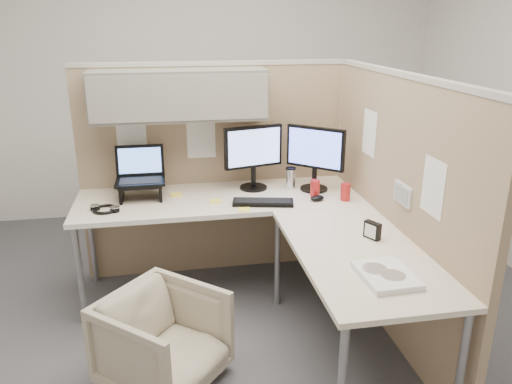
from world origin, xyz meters
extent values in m
plane|color=#424248|center=(0.00, 0.00, 0.00)|extent=(4.50, 4.50, 0.00)
cube|color=tan|center=(-0.10, 0.90, 0.80)|extent=(2.00, 0.05, 1.60)
cube|color=#A8A399|center=(-0.10, 0.90, 1.61)|extent=(2.00, 0.06, 0.03)
cube|color=slate|center=(-0.35, 0.75, 1.42)|extent=(1.20, 0.34, 0.34)
cube|color=gray|center=(-0.35, 0.57, 1.42)|extent=(1.18, 0.01, 0.30)
plane|color=white|center=(-0.70, 0.87, 1.15)|extent=(0.26, 0.00, 0.26)
plane|color=white|center=(-0.20, 0.87, 1.08)|extent=(0.26, 0.00, 0.26)
cube|color=tan|center=(0.90, -0.10, 0.80)|extent=(0.05, 2.00, 1.60)
cube|color=#A8A399|center=(0.90, -0.10, 1.61)|extent=(0.06, 2.00, 0.03)
cube|color=#A8A399|center=(0.90, 0.90, 0.80)|extent=(0.06, 0.06, 1.60)
cube|color=silver|center=(0.87, -0.25, 0.96)|extent=(0.02, 0.20, 0.12)
cube|color=gray|center=(0.86, -0.25, 0.96)|extent=(0.00, 0.16, 0.09)
plane|color=white|center=(0.87, 0.30, 1.20)|extent=(0.00, 0.26, 0.26)
plane|color=white|center=(0.87, -0.55, 1.10)|extent=(0.00, 0.26, 0.26)
cube|color=beige|center=(-0.10, 0.54, 0.71)|extent=(2.00, 0.68, 0.03)
cube|color=beige|center=(0.54, -0.45, 0.71)|extent=(0.68, 1.30, 0.03)
cube|color=white|center=(-0.10, 0.20, 0.71)|extent=(2.00, 0.02, 0.03)
cylinder|color=gray|center=(-1.05, 0.25, 0.35)|extent=(0.04, 0.04, 0.70)
cylinder|color=gray|center=(-1.05, 0.83, 0.35)|extent=(0.04, 0.04, 0.70)
cylinder|color=gray|center=(0.83, -1.05, 0.35)|extent=(0.04, 0.04, 0.70)
cylinder|color=gray|center=(0.25, 0.25, 0.35)|extent=(0.04, 0.04, 0.70)
imported|color=beige|center=(-0.53, -0.42, 0.29)|extent=(0.77, 0.77, 0.58)
cylinder|color=black|center=(0.16, 0.67, 0.74)|extent=(0.20, 0.20, 0.02)
cylinder|color=black|center=(0.16, 0.67, 0.82)|extent=(0.04, 0.04, 0.15)
cube|color=black|center=(0.16, 0.67, 1.05)|extent=(0.44, 0.14, 0.30)
cube|color=#8AA4EE|center=(0.16, 0.66, 1.05)|extent=(0.39, 0.10, 0.26)
cylinder|color=black|center=(0.59, 0.57, 0.74)|extent=(0.20, 0.20, 0.02)
cylinder|color=black|center=(0.59, 0.57, 0.82)|extent=(0.04, 0.04, 0.15)
cube|color=black|center=(0.59, 0.57, 1.05)|extent=(0.35, 0.32, 0.30)
cube|color=#5971F4|center=(0.58, 0.55, 1.05)|extent=(0.30, 0.27, 0.26)
cube|color=black|center=(-0.65, 0.59, 0.84)|extent=(0.29, 0.24, 0.01)
cube|color=black|center=(-0.78, 0.59, 0.79)|extent=(0.02, 0.22, 0.12)
cube|color=black|center=(-0.51, 0.59, 0.79)|extent=(0.02, 0.22, 0.12)
cube|color=black|center=(-0.65, 0.59, 0.86)|extent=(0.33, 0.24, 0.02)
cube|color=black|center=(-0.65, 0.73, 0.97)|extent=(0.33, 0.06, 0.21)
cube|color=#598CF2|center=(-0.65, 0.73, 0.97)|extent=(0.29, 0.04, 0.17)
cube|color=black|center=(0.16, 0.34, 0.74)|extent=(0.43, 0.22, 0.02)
ellipsoid|color=black|center=(0.54, 0.34, 0.75)|extent=(0.12, 0.09, 0.04)
cylinder|color=silver|center=(0.43, 0.63, 0.80)|extent=(0.07, 0.07, 0.15)
cylinder|color=black|center=(0.43, 0.63, 0.88)|extent=(0.07, 0.07, 0.01)
cylinder|color=#B21E1E|center=(0.74, 0.31, 0.79)|extent=(0.07, 0.07, 0.12)
cylinder|color=#B21E1E|center=(0.55, 0.42, 0.79)|extent=(0.07, 0.07, 0.12)
cube|color=yellow|center=(-0.15, 0.44, 0.73)|extent=(0.08, 0.08, 0.01)
cube|color=yellow|center=(0.02, 0.25, 0.73)|extent=(0.08, 0.08, 0.01)
cube|color=yellow|center=(-0.41, 0.63, 0.73)|extent=(0.09, 0.09, 0.01)
torus|color=black|center=(-0.87, 0.40, 0.74)|extent=(0.21, 0.21, 0.02)
cylinder|color=black|center=(-0.94, 0.43, 0.75)|extent=(0.06, 0.06, 0.03)
cylinder|color=black|center=(-0.81, 0.37, 0.75)|extent=(0.06, 0.06, 0.03)
cube|color=white|center=(0.55, -0.77, 0.74)|extent=(0.26, 0.32, 0.03)
cylinder|color=silver|center=(0.57, -0.80, 0.76)|extent=(0.12, 0.12, 0.00)
cylinder|color=silver|center=(0.51, -0.72, 0.76)|extent=(0.12, 0.12, 0.00)
cube|color=black|center=(0.67, -0.32, 0.78)|extent=(0.08, 0.11, 0.10)
cube|color=white|center=(0.65, -0.33, 0.78)|extent=(0.04, 0.07, 0.08)
camera|label=1|loc=(-0.45, -2.76, 1.91)|focal=35.00mm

